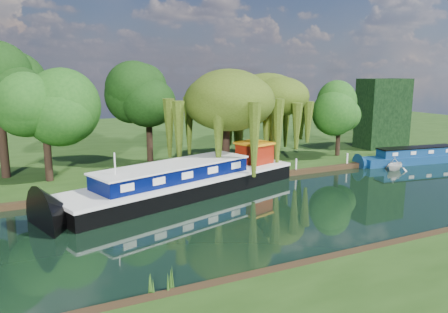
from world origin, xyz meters
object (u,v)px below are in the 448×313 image
dutch_barge (188,181)px  white_cruiser (395,170)px  narrowboat (416,157)px  red_dinghy (58,213)px

dutch_barge → white_cruiser: bearing=-19.9°
dutch_barge → narrowboat: 25.35m
narrowboat → red_dinghy: size_ratio=4.53×
dutch_barge → white_cruiser: 20.87m
dutch_barge → white_cruiser: size_ratio=7.76×
narrowboat → red_dinghy: 34.83m
dutch_barge → white_cruiser: dutch_barge is taller
dutch_barge → red_dinghy: 9.53m
narrowboat → white_cruiser: narrowboat is taller
white_cruiser → red_dinghy: bearing=70.6°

